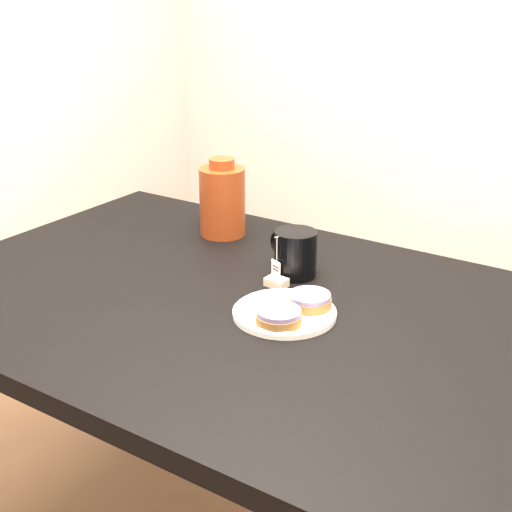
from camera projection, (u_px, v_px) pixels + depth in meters
name	position (u px, v px, depth m)	size (l,w,h in m)	color
table	(249.00, 339.00, 1.45)	(1.40, 0.90, 0.75)	black
plate	(285.00, 312.00, 1.36)	(0.20, 0.20, 0.01)	white
bagel_back	(310.00, 300.00, 1.37)	(0.10, 0.10, 0.03)	brown
bagel_front	(279.00, 316.00, 1.31)	(0.10, 0.10, 0.03)	brown
mug	(295.00, 253.00, 1.53)	(0.14, 0.12, 0.10)	black
teabag_pouch	(277.00, 282.00, 1.49)	(0.04, 0.03, 0.02)	#C6B793
bagel_package	(222.00, 200.00, 1.75)	(0.13, 0.13, 0.19)	#581C0B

